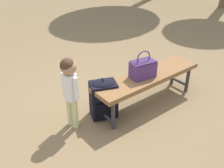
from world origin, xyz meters
TOP-DOWN VIEW (x-y plane):
  - ground_plane at (0.00, 0.00)m, footprint 40.00×40.00m
  - park_bench at (-0.53, 0.19)m, footprint 1.65×0.69m
  - handbag at (-0.43, 0.20)m, footprint 0.32×0.19m
  - child_standing at (0.54, 0.18)m, footprint 0.19×0.23m
  - backpack_large at (0.11, 0.16)m, footprint 0.37×0.33m

SIDE VIEW (x-z plane):
  - ground_plane at x=0.00m, z-range 0.00..0.00m
  - backpack_large at x=0.11m, z-range 0.00..0.55m
  - park_bench at x=-0.53m, z-range 0.17..0.62m
  - handbag at x=-0.43m, z-range 0.39..0.76m
  - child_standing at x=0.54m, z-range 0.15..1.06m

